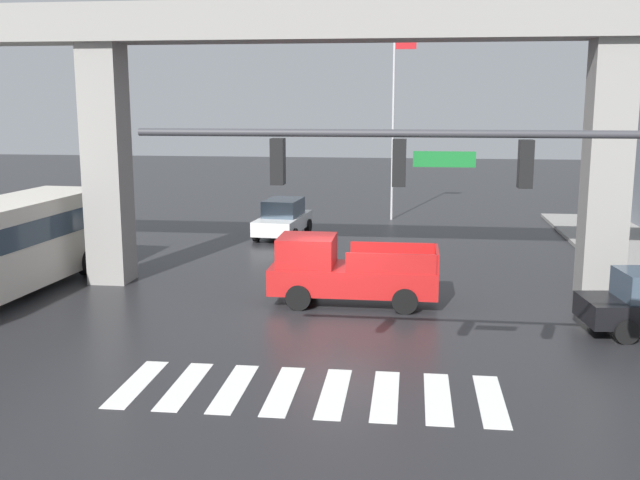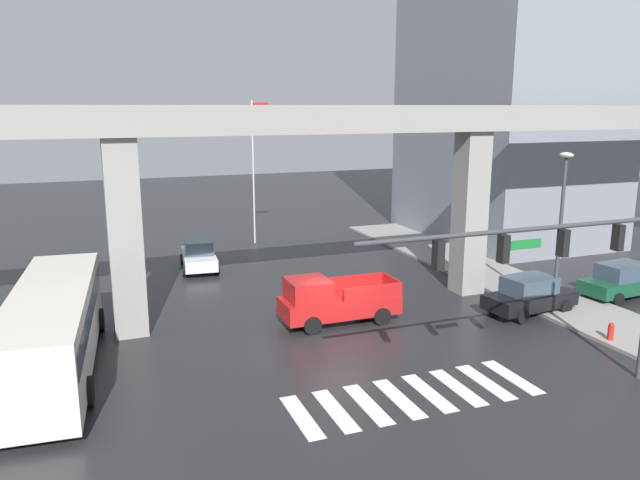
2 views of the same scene
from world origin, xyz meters
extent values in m
plane|color=#232326|center=(0.00, 0.00, 0.00)|extent=(120.00, 120.00, 0.00)
cube|color=silver|center=(-3.85, -5.89, 0.01)|extent=(0.55, 2.80, 0.01)
cube|color=silver|center=(-2.75, -5.89, 0.01)|extent=(0.55, 2.80, 0.01)
cube|color=silver|center=(-1.65, -5.89, 0.01)|extent=(0.55, 2.80, 0.01)
cube|color=silver|center=(-0.55, -5.89, 0.01)|extent=(0.55, 2.80, 0.01)
cube|color=silver|center=(0.55, -5.89, 0.01)|extent=(0.55, 2.80, 0.01)
cube|color=silver|center=(1.65, -5.89, 0.01)|extent=(0.55, 2.80, 0.01)
cube|color=silver|center=(2.75, -5.89, 0.01)|extent=(0.55, 2.80, 0.01)
cube|color=silver|center=(3.85, -5.89, 0.01)|extent=(0.55, 2.80, 0.01)
cube|color=gray|center=(0.00, 3.16, 8.60)|extent=(59.58, 1.86, 1.20)
cube|color=gray|center=(-8.11, 3.16, 4.00)|extent=(1.30, 1.30, 8.00)
cube|color=gray|center=(8.11, 3.16, 4.00)|extent=(1.30, 1.30, 8.00)
cube|color=red|center=(0.40, 1.30, 0.78)|extent=(5.11, 1.92, 0.80)
cube|color=red|center=(-1.05, 1.30, 1.63)|extent=(1.71, 1.75, 0.90)
cube|color=#3F5160|center=(-1.51, 1.30, 1.63)|extent=(0.11, 1.67, 0.77)
cube|color=red|center=(1.55, 0.42, 1.48)|extent=(2.65, 0.11, 0.60)
cube|color=red|center=(1.55, 2.17, 1.48)|extent=(2.65, 0.11, 0.60)
cube|color=red|center=(2.90, 1.29, 1.48)|extent=(0.11, 1.75, 0.60)
cylinder|color=black|center=(-1.18, 0.40, 0.38)|extent=(0.76, 0.28, 0.76)
cylinder|color=black|center=(-1.17, 2.20, 0.38)|extent=(0.76, 0.28, 0.76)
cylinder|color=black|center=(1.98, 0.39, 0.38)|extent=(0.76, 0.28, 0.76)
cylinder|color=black|center=(1.99, 2.19, 0.38)|extent=(0.76, 0.28, 0.76)
cube|color=#2D3D4C|center=(-10.42, 5.56, 1.98)|extent=(2.25, 0.25, 1.49)
cylinder|color=black|center=(-11.77, 4.08, 0.48)|extent=(0.42, 0.98, 0.96)
cylinder|color=black|center=(-9.32, 3.89, 0.48)|extent=(0.42, 0.98, 0.96)
cube|color=silver|center=(-3.71, 12.29, 0.64)|extent=(2.17, 4.45, 0.64)
cube|color=#384756|center=(-3.70, 12.39, 1.34)|extent=(1.70, 2.37, 0.76)
cylinder|color=black|center=(-2.98, 10.88, 0.32)|extent=(0.30, 0.66, 0.64)
cylinder|color=black|center=(-4.70, 11.05, 0.32)|extent=(0.30, 0.66, 0.64)
cylinder|color=black|center=(-2.73, 13.54, 0.32)|extent=(0.30, 0.66, 0.64)
cylinder|color=black|center=(-4.44, 13.70, 0.32)|extent=(0.30, 0.66, 0.64)
cylinder|color=black|center=(7.46, 0.03, 0.32)|extent=(0.66, 0.31, 0.64)
cylinder|color=black|center=(7.66, -1.68, 0.32)|extent=(0.66, 0.31, 0.64)
cylinder|color=#38383D|center=(2.47, -7.49, 5.60)|extent=(10.80, 0.14, 0.14)
cube|color=black|center=(4.07, -7.49, 5.08)|extent=(0.24, 0.32, 0.84)
sphere|color=red|center=(4.07, -7.49, 5.34)|extent=(0.17, 0.17, 0.17)
cube|color=black|center=(1.87, -7.49, 5.08)|extent=(0.24, 0.32, 0.84)
sphere|color=red|center=(1.87, -7.49, 5.34)|extent=(0.17, 0.17, 0.17)
cube|color=black|center=(-0.33, -7.49, 5.08)|extent=(0.24, 0.32, 0.84)
sphere|color=red|center=(-0.33, -7.49, 5.34)|extent=(0.17, 0.17, 0.17)
cube|color=#19722D|center=(2.66, -7.49, 5.15)|extent=(1.10, 0.04, 0.28)
cylinder|color=silver|center=(1.08, 17.89, 4.77)|extent=(0.12, 0.12, 9.54)
cube|color=red|center=(1.63, 17.89, 9.04)|extent=(1.10, 0.04, 0.70)
camera|label=1|loc=(2.10, -20.86, 6.19)|focal=41.79mm
camera|label=2|loc=(-9.33, -21.70, 9.15)|focal=34.14mm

